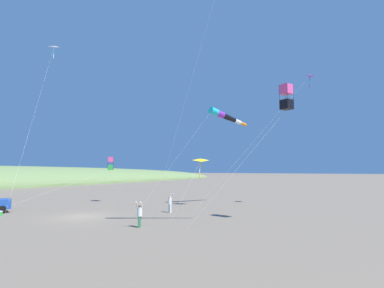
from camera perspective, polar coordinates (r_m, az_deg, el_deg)
ground_plane at (r=26.84m, az=-20.21°, el=-12.78°), size 600.00×600.00×0.00m
person_adult_flyer at (r=27.38m, az=-4.23°, el=-10.96°), size 0.55×0.45×1.69m
person_child_green_jacket at (r=20.76m, az=-9.93°, el=-12.80°), size 0.53×0.60×1.73m
kite_windsock_small_distant at (r=33.38m, az=6.10°, el=5.34°), size 5.98×12.12×10.51m
kite_delta_yellow_midlevel at (r=32.10m, az=1.66°, el=-3.11°), size 3.22×9.48×5.12m
kite_box_orange_high_right at (r=36.92m, az=-15.20°, el=-3.59°), size 2.31×12.72×5.33m
kite_delta_long_streamer_right at (r=38.94m, az=-24.79°, el=16.24°), size 6.28×7.92×17.91m
kite_box_magenta_far_left at (r=23.23m, az=17.49°, el=8.50°), size 5.85×5.47×10.04m
kite_delta_teal_far_right at (r=34.63m, az=21.34°, el=11.80°), size 9.27×9.76×13.90m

